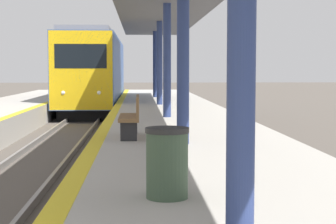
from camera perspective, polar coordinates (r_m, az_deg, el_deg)
name	(u,v)px	position (r m, az deg, el deg)	size (l,w,h in m)	color
train	(95,72)	(32.90, -7.41, 4.03)	(2.84, 16.34, 4.34)	black
station_canopy	(167,3)	(17.87, -0.10, 11.01)	(3.34, 32.26, 3.78)	navy
trash_bin	(167,163)	(6.58, -0.09, -5.17)	(0.52, 0.52, 0.83)	#384C38
bench	(132,115)	(12.48, -3.66, -0.35)	(0.44, 1.65, 0.92)	brown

